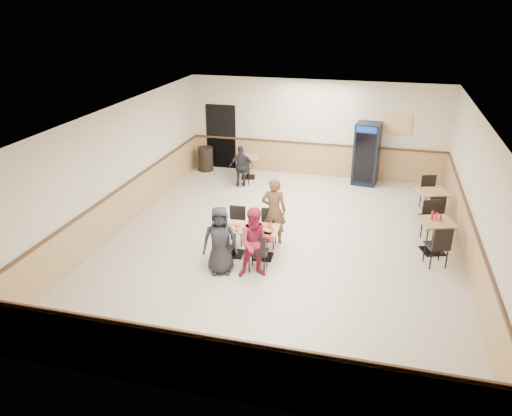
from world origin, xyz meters
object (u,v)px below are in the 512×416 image
(main_table, at_px, (249,237))
(side_table_far, at_px, (432,201))
(back_table, at_px, (248,164))
(diner_man_opposite, at_px, (274,211))
(diner_woman_right, at_px, (256,243))
(lone_diner, at_px, (241,166))
(diner_woman_left, at_px, (220,240))
(trash_bin, at_px, (206,159))
(side_table_near, at_px, (435,231))
(pepsi_cooler, at_px, (366,154))

(main_table, bearing_deg, side_table_far, 35.04)
(back_table, bearing_deg, diner_man_opposite, -67.37)
(side_table_far, distance_m, back_table, 5.67)
(diner_woman_right, relative_size, lone_diner, 1.19)
(side_table_far, bearing_deg, lone_diner, 168.51)
(diner_woman_left, height_order, trash_bin, diner_woman_left)
(lone_diner, bearing_deg, diner_woman_right, 85.71)
(lone_diner, distance_m, side_table_near, 6.09)
(trash_bin, bearing_deg, lone_diner, -36.46)
(pepsi_cooler, bearing_deg, diner_man_opposite, -104.34)
(lone_diner, bearing_deg, back_table, -113.50)
(diner_woman_right, height_order, lone_diner, diner_woman_right)
(diner_woman_left, height_order, back_table, diner_woman_left)
(diner_woman_left, xyz_separation_m, side_table_near, (4.31, 2.02, -0.22))
(main_table, relative_size, side_table_near, 1.47)
(lone_diner, xyz_separation_m, pepsi_cooler, (3.57, 1.18, 0.31))
(diner_man_opposite, distance_m, pepsi_cooler, 4.93)
(diner_woman_left, distance_m, trash_bin, 6.66)
(back_table, relative_size, pepsi_cooler, 0.42)
(main_table, xyz_separation_m, side_table_near, (3.94, 1.21, 0.04))
(back_table, relative_size, trash_bin, 1.01)
(diner_woman_left, distance_m, diner_man_opposite, 1.79)
(side_table_far, bearing_deg, diner_woman_left, -138.02)
(side_table_far, xyz_separation_m, back_table, (-5.35, 1.88, -0.03))
(diner_man_opposite, xyz_separation_m, back_table, (-1.74, 4.18, -0.33))
(main_table, xyz_separation_m, pepsi_cooler, (2.20, 5.39, 0.47))
(trash_bin, bearing_deg, main_table, -61.43)
(diner_woman_left, bearing_deg, main_table, 48.69)
(side_table_near, bearing_deg, diner_man_opposite, -173.58)
(main_table, height_order, trash_bin, trash_bin)
(diner_woman_right, distance_m, side_table_near, 4.09)
(diner_man_opposite, height_order, pepsi_cooler, pepsi_cooler)
(diner_woman_left, height_order, side_table_far, diner_woman_left)
(side_table_far, bearing_deg, pepsi_cooler, 128.11)
(main_table, height_order, diner_woman_right, diner_woman_right)
(main_table, xyz_separation_m, side_table_far, (3.99, 3.12, 0.03))
(diner_man_opposite, height_order, trash_bin, diner_man_opposite)
(main_table, relative_size, diner_woman_left, 0.92)
(main_table, distance_m, trash_bin, 6.08)
(pepsi_cooler, bearing_deg, diner_woman_left, -105.17)
(diner_woman_left, xyz_separation_m, trash_bin, (-2.53, 6.15, -0.34))
(diner_woman_right, distance_m, diner_man_opposite, 1.58)
(main_table, bearing_deg, side_table_near, 14.11)
(main_table, bearing_deg, pepsi_cooler, 64.77)
(diner_woman_left, relative_size, side_table_near, 1.60)
(side_table_near, height_order, pepsi_cooler, pepsi_cooler)
(diner_man_opposite, bearing_deg, trash_bin, -62.47)
(pepsi_cooler, bearing_deg, side_table_near, -60.02)
(back_table, bearing_deg, diner_woman_right, -73.27)
(diner_woman_right, height_order, side_table_near, diner_woman_right)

